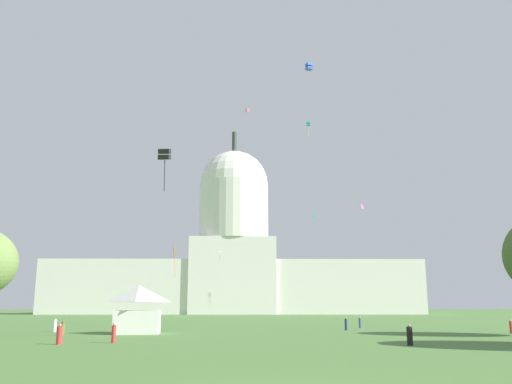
# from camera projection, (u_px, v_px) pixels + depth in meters

# --- Properties ---
(capitol_building) EXTENTS (135.82, 25.98, 69.29)m
(capitol_building) POSITION_uv_depth(u_px,v_px,m) (233.00, 259.00, 197.81)
(capitol_building) COLOR silver
(capitol_building) RESTS_ON ground_plane
(event_tent) EXTENTS (5.68, 5.28, 5.42)m
(event_tent) POSITION_uv_depth(u_px,v_px,m) (138.00, 309.00, 60.87)
(event_tent) COLOR white
(event_tent) RESTS_ON ground_plane
(person_olive_aisle_center) EXTENTS (0.58, 0.58, 1.53)m
(person_olive_aisle_center) POSITION_uv_depth(u_px,v_px,m) (63.00, 329.00, 57.39)
(person_olive_aisle_center) COLOR olive
(person_olive_aisle_center) RESTS_ON ground_plane
(person_navy_mid_center) EXTENTS (0.34, 0.34, 1.63)m
(person_navy_mid_center) POSITION_uv_depth(u_px,v_px,m) (346.00, 324.00, 68.93)
(person_navy_mid_center) COLOR navy
(person_navy_mid_center) RESTS_ON ground_plane
(person_white_lawn_far_left) EXTENTS (0.63, 0.63, 1.68)m
(person_white_lawn_far_left) POSITION_uv_depth(u_px,v_px,m) (55.00, 325.00, 64.65)
(person_white_lawn_far_left) COLOR silver
(person_white_lawn_far_left) RESTS_ON ground_plane
(person_red_lawn_far_right) EXTENTS (0.34, 0.34, 1.56)m
(person_red_lawn_far_right) POSITION_uv_depth(u_px,v_px,m) (511.00, 327.00, 61.15)
(person_red_lawn_far_right) COLOR red
(person_red_lawn_far_right) RESTS_ON ground_plane
(person_black_mid_left) EXTENTS (0.48, 0.48, 1.68)m
(person_black_mid_left) POSITION_uv_depth(u_px,v_px,m) (410.00, 336.00, 42.95)
(person_black_mid_left) COLOR black
(person_black_mid_left) RESTS_ON ground_plane
(person_orange_back_left) EXTENTS (0.62, 0.62, 1.72)m
(person_orange_back_left) POSITION_uv_depth(u_px,v_px,m) (127.00, 325.00, 67.10)
(person_orange_back_left) COLOR orange
(person_orange_back_left) RESTS_ON ground_plane
(person_red_back_right) EXTENTS (0.50, 0.50, 1.74)m
(person_red_back_right) POSITION_uv_depth(u_px,v_px,m) (114.00, 333.00, 45.78)
(person_red_back_right) COLOR red
(person_red_back_right) RESTS_ON ground_plane
(person_denim_front_center) EXTENTS (0.47, 0.47, 1.60)m
(person_denim_front_center) POSITION_uv_depth(u_px,v_px,m) (360.00, 323.00, 75.92)
(person_denim_front_center) COLOR #3D5684
(person_denim_front_center) RESTS_ON ground_plane
(person_red_mid_right) EXTENTS (0.66, 0.66, 1.67)m
(person_red_mid_right) POSITION_uv_depth(u_px,v_px,m) (60.00, 335.00, 44.11)
(person_red_mid_right) COLOR red
(person_red_mid_right) RESTS_ON ground_plane
(kite_turquoise_high) EXTENTS (0.84, 0.79, 3.28)m
(kite_turquoise_high) POSITION_uv_depth(u_px,v_px,m) (308.00, 124.00, 108.13)
(kite_turquoise_high) COLOR teal
(kite_cyan_mid) EXTENTS (0.72, 0.11, 4.51)m
(kite_cyan_mid) POSITION_uv_depth(u_px,v_px,m) (314.00, 218.00, 174.28)
(kite_cyan_mid) COLOR #33BCDB
(kite_black_low) EXTENTS (1.08, 1.16, 4.13)m
(kite_black_low) POSITION_uv_depth(u_px,v_px,m) (165.00, 155.00, 48.88)
(kite_black_low) COLOR black
(kite_white_low) EXTENTS (1.25, 1.05, 2.18)m
(kite_white_low) POSITION_uv_depth(u_px,v_px,m) (220.00, 253.00, 137.48)
(kite_white_low) COLOR white
(kite_blue_high) EXTENTS (1.41, 1.42, 1.26)m
(kite_blue_high) POSITION_uv_depth(u_px,v_px,m) (309.00, 67.00, 101.27)
(kite_blue_high) COLOR blue
(kite_pink_high) EXTENTS (0.85, 0.87, 0.76)m
(kite_pink_high) POSITION_uv_depth(u_px,v_px,m) (247.00, 110.00, 102.61)
(kite_pink_high) COLOR pink
(kite_orange_low) EXTENTS (0.50, 0.67, 4.55)m
(kite_orange_low) POSITION_uv_depth(u_px,v_px,m) (174.00, 255.00, 79.40)
(kite_orange_low) COLOR orange
(kite_magenta_mid) EXTENTS (0.76, 0.49, 1.08)m
(kite_magenta_mid) POSITION_uv_depth(u_px,v_px,m) (362.00, 207.00, 114.80)
(kite_magenta_mid) COLOR #D1339E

